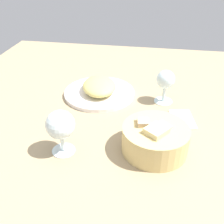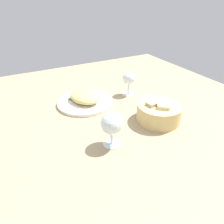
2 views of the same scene
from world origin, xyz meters
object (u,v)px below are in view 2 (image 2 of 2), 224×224
(bread_basket, at_px, (159,112))
(folded_napkin, at_px, (151,99))
(plate, at_px, (85,102))
(wine_glass_near, at_px, (112,124))
(wine_glass_far, at_px, (129,80))

(bread_basket, bearing_deg, folded_napkin, 151.86)
(plate, distance_m, bread_basket, 0.36)
(plate, height_order, wine_glass_near, wine_glass_near)
(wine_glass_far, relative_size, folded_napkin, 1.11)
(bread_basket, xyz_separation_m, folded_napkin, (-0.16, 0.09, -0.04))
(wine_glass_near, relative_size, folded_napkin, 1.17)
(wine_glass_far, bearing_deg, wine_glass_near, -39.96)
(plate, xyz_separation_m, bread_basket, (0.29, 0.22, 0.03))
(bread_basket, height_order, folded_napkin, bread_basket)
(wine_glass_near, distance_m, folded_napkin, 0.40)
(plate, xyz_separation_m, wine_glass_far, (0.01, 0.24, 0.07))
(wine_glass_near, bearing_deg, wine_glass_far, 140.04)
(wine_glass_near, height_order, wine_glass_far, wine_glass_near)
(bread_basket, height_order, wine_glass_near, wine_glass_near)
(plate, distance_m, folded_napkin, 0.33)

